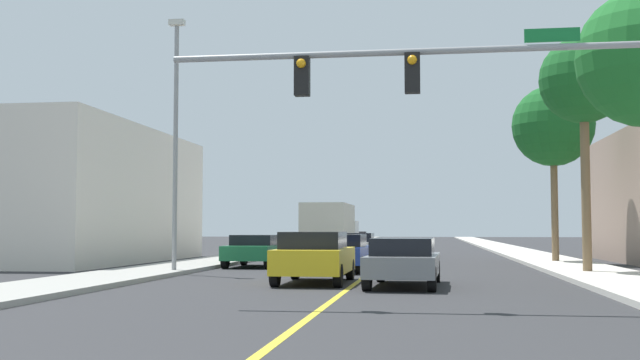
{
  "coord_description": "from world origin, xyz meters",
  "views": [
    {
      "loc": [
        2.16,
        -4.82,
        1.61
      ],
      "look_at": [
        -1.69,
        21.84,
        3.32
      ],
      "focal_mm": 42.71,
      "sensor_mm": 36.0,
      "label": 1
    }
  ],
  "objects": [
    {
      "name": "ground",
      "position": [
        0.0,
        42.0,
        0.0
      ],
      "size": [
        192.0,
        192.0,
        0.0
      ],
      "primitive_type": "plane",
      "color": "#2D2D30"
    },
    {
      "name": "car_white",
      "position": [
        -1.34,
        31.77,
        0.73
      ],
      "size": [
        1.84,
        4.01,
        1.38
      ],
      "rotation": [
        0.0,
        0.0,
        0.0
      ],
      "color": "white",
      "rests_on": "ground"
    },
    {
      "name": "traffic_signal_mast",
      "position": [
        3.39,
        10.92,
        4.26
      ],
      "size": [
        10.07,
        0.36,
        5.52
      ],
      "color": "gray",
      "rests_on": "sidewalk_right"
    },
    {
      "name": "palm_mid",
      "position": [
        7.48,
        22.31,
        6.68
      ],
      "size": [
        3.03,
        3.03,
        8.12
      ],
      "color": "brown",
      "rests_on": "sidewalk_right"
    },
    {
      "name": "sidewalk_left",
      "position": [
        -7.74,
        42.0,
        0.07
      ],
      "size": [
        2.99,
        168.0,
        0.15
      ],
      "primitive_type": "cube",
      "color": "#9E9B93",
      "rests_on": "ground"
    },
    {
      "name": "car_gray",
      "position": [
        1.44,
        16.38,
        0.71
      ],
      "size": [
        2.03,
        4.64,
        1.34
      ],
      "rotation": [
        0.0,
        0.0,
        -0.04
      ],
      "color": "slate",
      "rests_on": "ground"
    },
    {
      "name": "car_green",
      "position": [
        -5.04,
        26.22,
        0.71
      ],
      "size": [
        2.03,
        4.03,
        1.33
      ],
      "rotation": [
        0.0,
        0.0,
        3.13
      ],
      "color": "#196638",
      "rests_on": "ground"
    },
    {
      "name": "street_lamp",
      "position": [
        -6.75,
        20.98,
        5.04
      ],
      "size": [
        0.56,
        0.28,
        8.91
      ],
      "color": "gray",
      "rests_on": "sidewalk_left"
    },
    {
      "name": "delivery_truck",
      "position": [
        -3.51,
        38.58,
        1.6
      ],
      "size": [
        2.44,
        8.28,
        2.97
      ],
      "rotation": [
        0.0,
        0.0,
        -0.0
      ],
      "color": "silver",
      "rests_on": "ground"
    },
    {
      "name": "car_yellow",
      "position": [
        -1.19,
        17.29,
        0.79
      ],
      "size": [
        1.97,
        4.3,
        1.5
      ],
      "rotation": [
        0.0,
        0.0,
        0.0
      ],
      "color": "gold",
      "rests_on": "ground"
    },
    {
      "name": "lane_marking_center",
      "position": [
        0.0,
        42.0,
        0.0
      ],
      "size": [
        0.16,
        144.0,
        0.01
      ],
      "primitive_type": "cube",
      "color": "yellow",
      "rests_on": "ground"
    },
    {
      "name": "sidewalk_right",
      "position": [
        7.74,
        42.0,
        0.07
      ],
      "size": [
        2.99,
        168.0,
        0.15
      ],
      "primitive_type": "cube",
      "color": "beige",
      "rests_on": "ground"
    },
    {
      "name": "building_left_near",
      "position": [
        -18.53,
        29.63,
        3.17
      ],
      "size": [
        15.43,
        15.81,
        6.33
      ],
      "primitive_type": "cube",
      "color": "silver",
      "rests_on": "ground"
    },
    {
      "name": "palm_far",
      "position": [
        7.74,
        30.62,
        6.21
      ],
      "size": [
        3.69,
        3.69,
        7.95
      ],
      "color": "brown",
      "rests_on": "sidewalk_right"
    },
    {
      "name": "car_red",
      "position": [
        -3.3,
        50.99,
        0.72
      ],
      "size": [
        2.08,
        4.17,
        1.37
      ],
      "rotation": [
        0.0,
        0.0,
        0.03
      ],
      "color": "red",
      "rests_on": "ground"
    },
    {
      "name": "car_blue",
      "position": [
        -1.08,
        23.18,
        0.72
      ],
      "size": [
        2.09,
        4.02,
        1.38
      ],
      "rotation": [
        0.0,
        0.0,
        -0.05
      ],
      "color": "#1E389E",
      "rests_on": "ground"
    }
  ]
}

